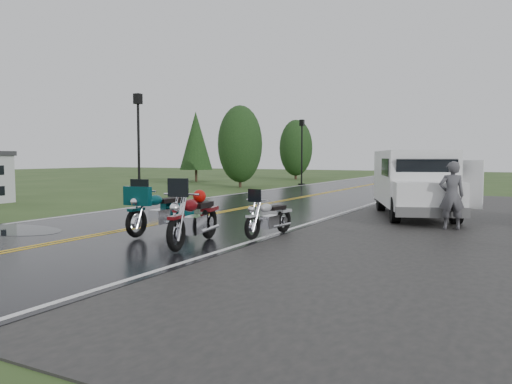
% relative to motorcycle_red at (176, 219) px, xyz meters
% --- Properties ---
extents(ground, '(120.00, 120.00, 0.00)m').
position_rel_motorcycle_red_xyz_m(ground, '(-3.13, 2.01, -0.72)').
color(ground, '#2D471E').
rests_on(ground, ground).
extents(road, '(8.00, 100.00, 0.04)m').
position_rel_motorcycle_red_xyz_m(road, '(-3.13, 12.01, -0.70)').
color(road, black).
rests_on(road, ground).
extents(motorcycle_red, '(1.38, 2.58, 1.45)m').
position_rel_motorcycle_red_xyz_m(motorcycle_red, '(0.00, 0.00, 0.00)').
color(motorcycle_red, '#580A0E').
rests_on(motorcycle_red, ground).
extents(motorcycle_teal, '(0.88, 2.35, 1.39)m').
position_rel_motorcycle_red_xyz_m(motorcycle_teal, '(-1.90, 0.97, -0.03)').
color(motorcycle_teal, '#05393E').
rests_on(motorcycle_teal, ground).
extents(motorcycle_silver, '(0.89, 2.00, 1.14)m').
position_rel_motorcycle_red_xyz_m(motorcycle_silver, '(0.63, 2.03, -0.15)').
color(motorcycle_silver, '#A4A6AC').
rests_on(motorcycle_silver, ground).
extents(van_white, '(3.96, 6.00, 2.21)m').
position_rel_motorcycle_red_xyz_m(van_white, '(2.83, 6.71, 0.38)').
color(van_white, white).
rests_on(van_white, ground).
extents(person_at_van, '(0.78, 0.65, 1.82)m').
position_rel_motorcycle_red_xyz_m(person_at_van, '(4.43, 6.11, 0.18)').
color(person_at_van, '#4D4C51').
rests_on(person_at_van, ground).
extents(lamp_post_near_left, '(0.41, 0.41, 4.78)m').
position_rel_motorcycle_red_xyz_m(lamp_post_near_left, '(-8.94, 9.11, 1.67)').
color(lamp_post_near_left, black).
rests_on(lamp_post_near_left, ground).
extents(lamp_post_far_left, '(0.39, 0.39, 4.55)m').
position_rel_motorcycle_red_xyz_m(lamp_post_far_left, '(-7.37, 23.87, 1.55)').
color(lamp_post_far_left, black).
rests_on(lamp_post_far_left, ground).
extents(tree_left_mid, '(2.85, 2.85, 4.46)m').
position_rel_motorcycle_red_xyz_m(tree_left_mid, '(-9.85, 19.67, 1.51)').
color(tree_left_mid, '#1E3D19').
rests_on(tree_left_mid, ground).
extents(tree_left_far, '(2.85, 2.85, 4.38)m').
position_rel_motorcycle_red_xyz_m(tree_left_far, '(-11.20, 31.64, 1.47)').
color(tree_left_far, '#1E3D19').
rests_on(tree_left_far, ground).
extents(pine_left_far, '(2.58, 2.58, 5.37)m').
position_rel_motorcycle_red_xyz_m(pine_left_far, '(-16.65, 24.52, 1.96)').
color(pine_left_far, '#1E3D19').
rests_on(pine_left_far, ground).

